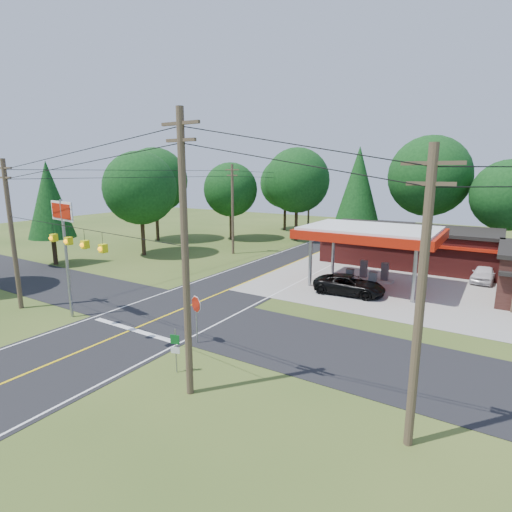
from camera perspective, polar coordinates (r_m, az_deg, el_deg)
The scene contains 18 objects.
ground at distance 27.38m, azimuth -11.52°, elevation -7.86°, with size 120.00×120.00×0.00m, color #36501C.
main_highway at distance 27.38m, azimuth -11.52°, elevation -7.84°, with size 8.00×120.00×0.02m, color black.
cross_road at distance 27.37m, azimuth -11.52°, elevation -7.83°, with size 70.00×7.00×0.02m, color black.
lane_center_yellow at distance 27.37m, azimuth -11.52°, elevation -7.81°, with size 0.15×110.00×0.00m, color yellow.
gas_canopy at distance 33.12m, azimuth 16.00°, elevation 2.97°, with size 10.60×7.40×4.88m.
convenience_store at distance 42.86m, azimuth 20.88°, elevation 1.40°, with size 16.40×7.55×3.80m.
utility_pole_near_right at distance 15.89m, azimuth -10.09°, elevation 0.16°, with size 1.80×0.30×11.50m.
utility_pole_near_left at distance 30.88m, azimuth -31.50°, elevation 2.81°, with size 1.80×0.30×10.00m.
utility_pole_far_left at distance 44.98m, azimuth -3.37°, elevation 6.85°, with size 1.80×0.30×10.00m.
utility_pole_right_b at distance 13.73m, azimuth 22.44°, elevation -5.71°, with size 1.80×0.30×10.00m.
utility_pole_north at distance 59.00m, azimuth 7.55°, elevation 7.52°, with size 0.30×0.30×9.50m.
overhead_beacons at distance 22.93m, azimuth -24.39°, elevation 3.50°, with size 17.04×2.04×1.03m.
treeline_backdrop at distance 45.87m, azimuth 10.24°, elevation 9.64°, with size 70.27×51.59×13.30m.
suv_car at distance 31.19m, azimuth 13.19°, elevation -4.06°, with size 5.29×5.29×1.47m, color black.
sedan_car at distance 38.97m, azimuth 29.83°, elevation -2.18°, with size 4.26×4.26×1.45m, color white.
big_stop_sign at distance 27.32m, azimuth -25.79°, elevation 3.38°, with size 2.76×0.54×7.51m.
octagonal_stop_sign at distance 21.74m, azimuth -8.55°, elevation -7.34°, with size 0.88×0.36×2.70m.
route_sign_post at distance 19.14m, azimuth -11.44°, elevation -12.62°, with size 0.43×0.16×2.14m.
Camera 1 is at (18.00, -18.50, 9.14)m, focal length 28.00 mm.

